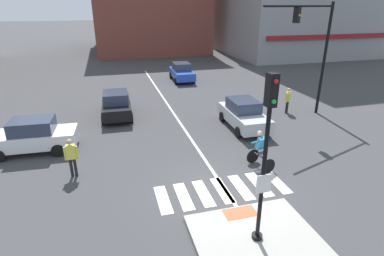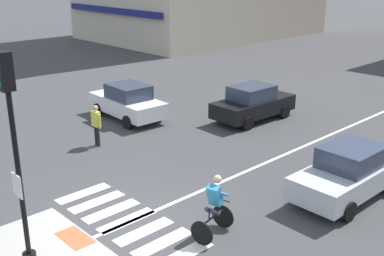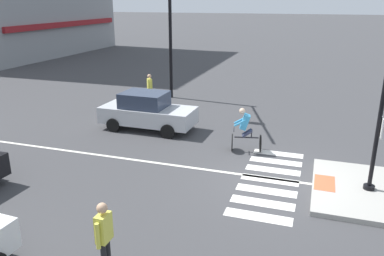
% 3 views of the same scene
% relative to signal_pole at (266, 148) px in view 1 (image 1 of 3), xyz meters
% --- Properties ---
extents(ground_plane, '(300.00, 300.00, 0.00)m').
position_rel_signal_pole_xyz_m(ground_plane, '(0.00, 2.69, -3.13)').
color(ground_plane, '#3D3D3F').
extents(traffic_island, '(3.74, 3.17, 0.15)m').
position_rel_signal_pole_xyz_m(traffic_island, '(0.00, 0.01, -3.06)').
color(traffic_island, '#A3A099').
rests_on(traffic_island, ground).
extents(tactile_pad_front, '(1.10, 0.60, 0.01)m').
position_rel_signal_pole_xyz_m(tactile_pad_front, '(0.00, 1.24, -2.98)').
color(tactile_pad_front, '#DB5B38').
rests_on(tactile_pad_front, traffic_island).
extents(signal_pole, '(0.44, 0.38, 4.96)m').
position_rel_signal_pole_xyz_m(signal_pole, '(0.00, 0.00, 0.00)').
color(signal_pole, black).
rests_on(signal_pole, traffic_island).
extents(crosswalk_stripe_a, '(0.44, 1.80, 0.01)m').
position_rel_signal_pole_xyz_m(crosswalk_stripe_a, '(-2.32, 2.88, -3.13)').
color(crosswalk_stripe_a, silver).
rests_on(crosswalk_stripe_a, ground).
extents(crosswalk_stripe_b, '(0.44, 1.80, 0.01)m').
position_rel_signal_pole_xyz_m(crosswalk_stripe_b, '(-1.55, 2.88, -3.13)').
color(crosswalk_stripe_b, silver).
rests_on(crosswalk_stripe_b, ground).
extents(crosswalk_stripe_c, '(0.44, 1.80, 0.01)m').
position_rel_signal_pole_xyz_m(crosswalk_stripe_c, '(-0.77, 2.88, -3.13)').
color(crosswalk_stripe_c, silver).
rests_on(crosswalk_stripe_c, ground).
extents(crosswalk_stripe_d, '(0.44, 1.80, 0.01)m').
position_rel_signal_pole_xyz_m(crosswalk_stripe_d, '(0.00, 2.88, -3.13)').
color(crosswalk_stripe_d, silver).
rests_on(crosswalk_stripe_d, ground).
extents(crosswalk_stripe_e, '(0.44, 1.80, 0.01)m').
position_rel_signal_pole_xyz_m(crosswalk_stripe_e, '(0.77, 2.88, -3.13)').
color(crosswalk_stripe_e, silver).
rests_on(crosswalk_stripe_e, ground).
extents(crosswalk_stripe_f, '(0.44, 1.80, 0.01)m').
position_rel_signal_pole_xyz_m(crosswalk_stripe_f, '(1.55, 2.88, -3.13)').
color(crosswalk_stripe_f, silver).
rests_on(crosswalk_stripe_f, ground).
extents(crosswalk_stripe_g, '(0.44, 1.80, 0.01)m').
position_rel_signal_pole_xyz_m(crosswalk_stripe_g, '(2.32, 2.88, -3.13)').
color(crosswalk_stripe_g, silver).
rests_on(crosswalk_stripe_g, ground).
extents(lane_centre_line, '(0.14, 28.00, 0.01)m').
position_rel_signal_pole_xyz_m(lane_centre_line, '(0.11, 12.69, -3.13)').
color(lane_centre_line, silver).
rests_on(lane_centre_line, ground).
extents(traffic_light_mast, '(5.51, 1.98, 6.82)m').
position_rel_signal_pole_xyz_m(traffic_light_mast, '(8.15, 9.45, 1.38)').
color(traffic_light_mast, black).
rests_on(traffic_light_mast, ground).
extents(building_far_block, '(16.21, 22.37, 12.78)m').
position_rel_signal_pole_xyz_m(building_far_block, '(2.98, 46.05, 3.28)').
color(building_far_block, brown).
rests_on(building_far_block, ground).
extents(car_silver_eastbound_mid, '(1.89, 4.13, 1.64)m').
position_rel_signal_pole_xyz_m(car_silver_eastbound_mid, '(3.46, 8.70, -2.32)').
color(car_silver_eastbound_mid, silver).
rests_on(car_silver_eastbound_mid, ground).
extents(car_blue_eastbound_distant, '(1.93, 4.14, 1.64)m').
position_rel_signal_pole_xyz_m(car_blue_eastbound_distant, '(2.86, 21.21, -2.32)').
color(car_blue_eastbound_distant, '#2347B7').
rests_on(car_blue_eastbound_distant, ground).
extents(car_white_cross_left, '(4.18, 1.99, 1.64)m').
position_rel_signal_pole_xyz_m(car_white_cross_left, '(-7.61, 8.49, -2.32)').
color(car_white_cross_left, white).
rests_on(car_white_cross_left, ground).
extents(car_black_westbound_far, '(1.94, 4.15, 1.64)m').
position_rel_signal_pole_xyz_m(car_black_westbound_far, '(-3.50, 12.54, -2.32)').
color(car_black_westbound_far, black).
rests_on(car_black_westbound_far, ground).
extents(cyclist, '(0.87, 1.20, 1.68)m').
position_rel_signal_pole_xyz_m(cyclist, '(2.18, 4.14, -2.26)').
color(cyclist, black).
rests_on(cyclist, ground).
extents(pedestrian_at_curb_left, '(0.55, 0.22, 1.67)m').
position_rel_signal_pole_xyz_m(pedestrian_at_curb_left, '(-5.56, 5.50, -2.15)').
color(pedestrian_at_curb_left, black).
rests_on(pedestrian_at_curb_left, ground).
extents(pedestrian_waiting_far_side, '(0.46, 0.39, 1.67)m').
position_rel_signal_pole_xyz_m(pedestrian_waiting_far_side, '(7.30, 10.30, -2.15)').
color(pedestrian_waiting_far_side, black).
rests_on(pedestrian_waiting_far_side, ground).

